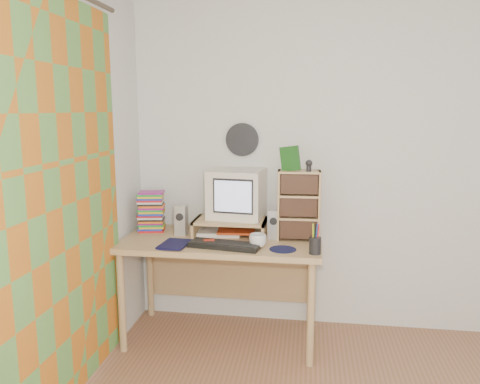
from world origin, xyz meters
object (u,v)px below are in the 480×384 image
(dvd_stack, at_px, (151,214))
(cd_rack, at_px, (299,205))
(desk, at_px, (223,254))
(keyboard, at_px, (225,245))
(crt_monitor, at_px, (236,194))
(mug, at_px, (258,241))
(diary, at_px, (162,242))

(dvd_stack, distance_m, cd_rack, 1.11)
(desk, bearing_deg, keyboard, -76.64)
(crt_monitor, relative_size, dvd_stack, 1.43)
(crt_monitor, xyz_separation_m, keyboard, (-0.02, -0.35, -0.28))
(keyboard, bearing_deg, mug, 16.67)
(keyboard, bearing_deg, crt_monitor, 95.28)
(desk, relative_size, keyboard, 2.95)
(desk, relative_size, mug, 12.09)
(keyboard, bearing_deg, cd_rack, 38.67)
(mug, bearing_deg, keyboard, -172.21)
(cd_rack, xyz_separation_m, mug, (-0.26, -0.24, -0.20))
(dvd_stack, xyz_separation_m, diary, (0.19, -0.34, -0.11))
(desk, distance_m, diary, 0.48)
(desk, xyz_separation_m, cd_rack, (0.54, 0.01, 0.38))
(cd_rack, bearing_deg, dvd_stack, 174.62)
(keyboard, height_order, diary, diary)
(crt_monitor, xyz_separation_m, diary, (-0.45, -0.35, -0.27))
(desk, xyz_separation_m, mug, (0.28, -0.23, 0.18))
(desk, distance_m, mug, 0.41)
(keyboard, xyz_separation_m, cd_rack, (0.48, 0.27, 0.23))
(diary, bearing_deg, cd_rack, 21.97)
(desk, bearing_deg, mug, -39.62)
(cd_rack, bearing_deg, diary, -164.87)
(keyboard, relative_size, cd_rack, 0.97)
(diary, bearing_deg, crt_monitor, 43.05)
(dvd_stack, distance_m, diary, 0.41)
(keyboard, distance_m, dvd_stack, 0.72)
(diary, bearing_deg, desk, 41.00)
(dvd_stack, bearing_deg, diary, -71.13)
(crt_monitor, relative_size, mug, 3.21)
(cd_rack, bearing_deg, keyboard, -152.19)
(desk, bearing_deg, crt_monitor, 45.92)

